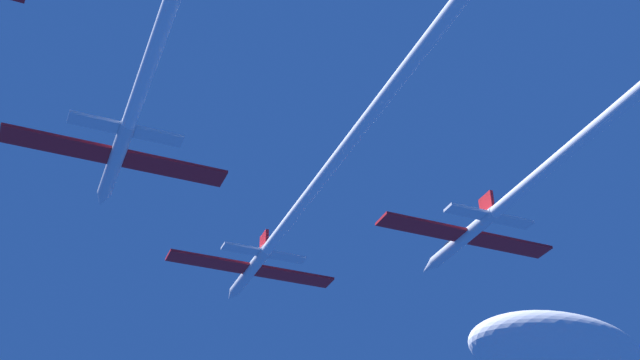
% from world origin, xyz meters
% --- Properties ---
extents(jet_lead, '(15.69, 48.93, 2.60)m').
position_xyz_m(jet_lead, '(0.64, -13.85, 0.36)').
color(jet_lead, white).
extents(jet_left_wing, '(15.69, 53.10, 2.60)m').
position_xyz_m(jet_left_wing, '(-14.38, -31.16, -0.49)').
color(jet_left_wing, white).
extents(jet_right_wing, '(15.69, 45.50, 2.60)m').
position_xyz_m(jet_right_wing, '(14.52, -26.99, -0.61)').
color(jet_right_wing, white).
extents(cloud_puffy, '(25.16, 13.84, 8.81)m').
position_xyz_m(cloud_puffy, '(47.40, 15.97, 4.70)').
color(cloud_puffy, white).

